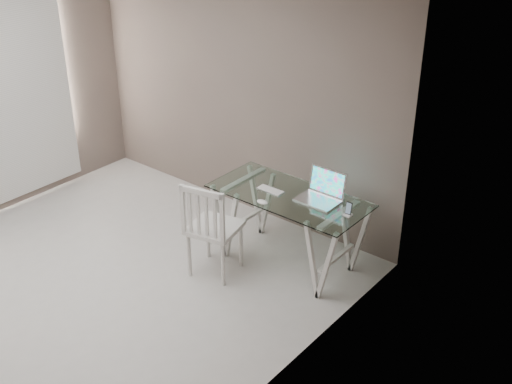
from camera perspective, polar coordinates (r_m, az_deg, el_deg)
room at (r=5.36m, az=-17.80°, el=6.56°), size 4.50×4.52×2.71m
desk at (r=6.13m, az=2.86°, el=-3.27°), size 1.50×0.70×0.75m
chair at (r=5.88m, az=-4.11°, el=-3.02°), size 0.54×0.54×0.97m
laptop at (r=5.88m, az=5.88°, el=-0.06°), size 0.38×0.31×0.27m
keyboard at (r=6.02m, az=1.27°, el=0.17°), size 0.27×0.12×0.01m
mouse at (r=5.78m, az=0.57°, el=-0.90°), size 0.11×0.07×0.04m
phone_dock at (r=5.65m, az=8.19°, el=-1.77°), size 0.07×0.07×0.13m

